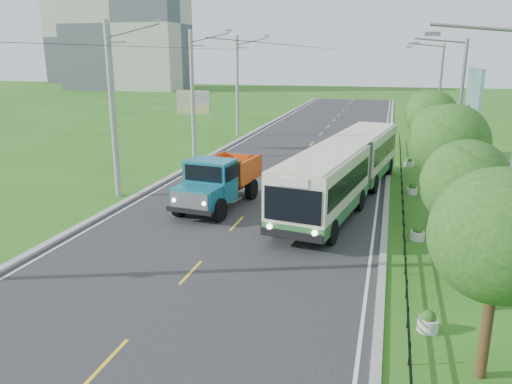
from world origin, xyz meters
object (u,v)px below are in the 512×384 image
at_px(pole_mid, 193,94).
at_px(streetlight_mid, 456,114).
at_px(planter_near, 418,234).
at_px(tree_third, 451,147).
at_px(tree_front, 499,242).
at_px(billboard_right, 473,98).
at_px(pole_near, 113,110).
at_px(bus, 345,166).
at_px(tree_fourth, 439,136).
at_px(streetlight_far, 437,95).
at_px(tree_second, 466,188).
at_px(streetlight_near, 508,164).
at_px(tree_back, 427,112).
at_px(planter_mid, 412,190).
at_px(planter_far, 409,163).
at_px(tree_fifth, 433,119).
at_px(pole_far, 238,86).
at_px(planter_front, 428,322).
at_px(dump_truck, 218,179).

height_order(pole_mid, streetlight_mid, pole_mid).
bearing_deg(planter_near, tree_third, 59.59).
relative_size(tree_front, billboard_right, 0.77).
distance_m(pole_near, bus, 13.61).
height_order(tree_fourth, streetlight_far, streetlight_far).
relative_size(tree_second, tree_third, 0.88).
bearing_deg(streetlight_near, streetlight_mid, 90.00).
distance_m(tree_front, bus, 16.41).
distance_m(tree_back, streetlight_far, 2.37).
xyz_separation_m(tree_back, streetlight_near, (0.79, -26.14, 1.25)).
bearing_deg(planter_mid, bus, -148.55).
distance_m(tree_fourth, planter_mid, 3.53).
bearing_deg(tree_second, planter_far, 93.62).
xyz_separation_m(tree_fifth, bus, (-5.12, -8.51, -1.83)).
bearing_deg(billboard_right, streetlight_far, 101.71).
distance_m(pole_mid, planter_near, 23.08).
relative_size(pole_near, bus, 0.57).
bearing_deg(planter_far, planter_mid, -90.00).
bearing_deg(tree_second, streetlight_far, 88.26).
relative_size(tree_back, billboard_right, 0.75).
bearing_deg(tree_fourth, tree_back, 90.00).
height_order(planter_far, billboard_right, billboard_right).
bearing_deg(pole_far, streetlight_mid, -45.14).
height_order(planter_front, bus, bus).
distance_m(planter_front, dump_truck, 14.91).
bearing_deg(streetlight_mid, streetlight_near, -90.00).
bearing_deg(billboard_right, streetlight_mid, -105.44).
relative_size(tree_front, streetlight_near, 0.62).
bearing_deg(tree_back, streetlight_far, 67.08).
distance_m(pole_near, tree_front, 22.26).
bearing_deg(tree_third, streetlight_mid, 82.36).
bearing_deg(planter_mid, planter_near, -90.00).
height_order(tree_front, streetlight_near, streetlight_near).
bearing_deg(billboard_right, bus, -132.13).
height_order(planter_near, planter_mid, same).
height_order(pole_near, pole_far, same).
relative_size(tree_third, planter_near, 8.96).
xyz_separation_m(planter_front, bus, (-3.87, 13.63, 1.74)).
distance_m(pole_mid, planter_front, 28.92).
bearing_deg(pole_far, planter_far, -33.12).
relative_size(pole_far, planter_mid, 14.93).
distance_m(tree_front, streetlight_near, 4.11).
distance_m(tree_fifth, planter_mid, 7.21).
xyz_separation_m(tree_second, bus, (-5.12, 9.49, -1.50)).
bearing_deg(planter_front, tree_back, 87.44).
xyz_separation_m(pole_far, tree_fourth, (18.12, -18.86, -1.51)).
relative_size(pole_mid, pole_far, 1.00).
bearing_deg(planter_mid, tree_second, -83.95).
distance_m(tree_fourth, planter_near, 8.87).
relative_size(pole_far, billboard_right, 1.37).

